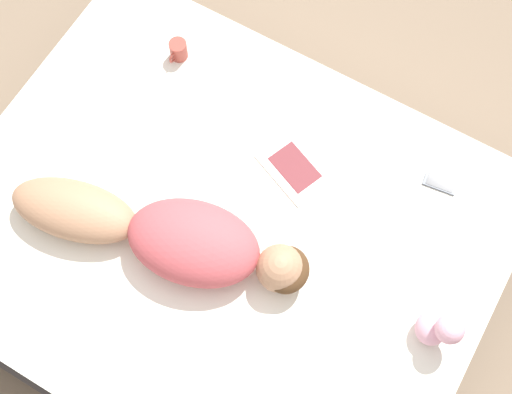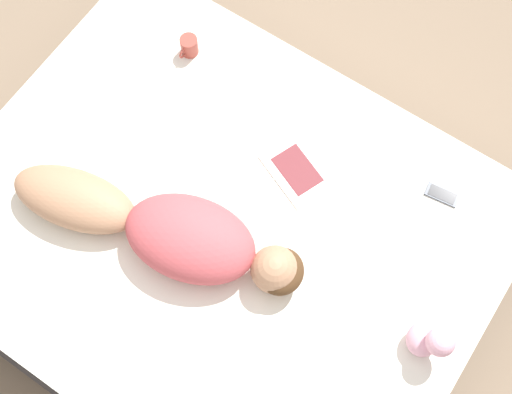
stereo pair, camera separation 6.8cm
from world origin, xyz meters
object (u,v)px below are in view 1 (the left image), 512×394
object	(u,v)px
person	(169,236)
cell_phone	(440,183)
open_magazine	(313,155)
coffee_mug	(178,50)

from	to	relation	value
person	cell_phone	xyz separation A→B (m)	(-0.77, 0.82, -0.09)
open_magazine	coffee_mug	distance (m)	0.76
person	cell_phone	world-z (taller)	person
open_magazine	coffee_mug	world-z (taller)	coffee_mug
person	coffee_mug	world-z (taller)	person
open_magazine	coffee_mug	xyz separation A→B (m)	(-0.13, -0.74, 0.04)
open_magazine	cell_phone	bearing A→B (deg)	128.27
person	open_magazine	xyz separation A→B (m)	(-0.62, 0.30, -0.09)
person	cell_phone	bearing A→B (deg)	119.73
open_magazine	cell_phone	xyz separation A→B (m)	(-0.15, 0.52, 0.00)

